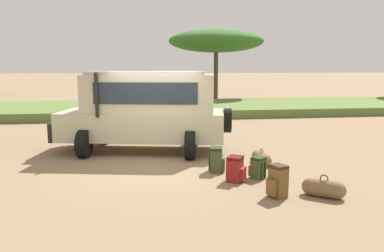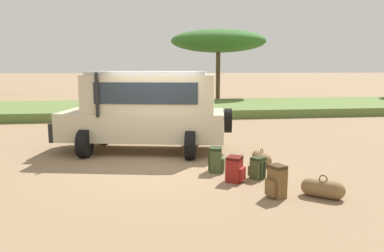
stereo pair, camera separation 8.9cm
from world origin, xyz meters
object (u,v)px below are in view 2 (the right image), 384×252
object	(u,v)px
safari_vehicle	(147,109)
backpack_cluster_center	(257,168)
duffel_bag_low_black_case	(323,189)
backpack_outermost	(277,182)
backpack_near_rear_wheel	(235,169)
duffel_bag_soft_canvas	(262,158)
acacia_tree_centre_back	(218,41)
backpack_beside_front_wheel	(216,160)

from	to	relation	value
safari_vehicle	backpack_cluster_center	bearing A→B (deg)	-53.17
safari_vehicle	duffel_bag_low_black_case	bearing A→B (deg)	-54.57
safari_vehicle	backpack_outermost	distance (m)	5.29
backpack_cluster_center	backpack_near_rear_wheel	xyz separation A→B (m)	(-0.58, -0.15, 0.04)
backpack_near_rear_wheel	backpack_outermost	size ratio (longest dim) A/B	0.88
backpack_near_rear_wheel	duffel_bag_soft_canvas	distance (m)	1.76
duffel_bag_low_black_case	acacia_tree_centre_back	size ratio (longest dim) A/B	0.11
acacia_tree_centre_back	backpack_near_rear_wheel	bearing A→B (deg)	-100.76
backpack_beside_front_wheel	acacia_tree_centre_back	bearing A→B (deg)	77.98
backpack_near_rear_wheel	backpack_outermost	world-z (taller)	backpack_outermost
backpack_near_rear_wheel	duffel_bag_low_black_case	xyz separation A→B (m)	(1.46, -1.27, -0.10)
duffel_bag_soft_canvas	backpack_near_rear_wheel	bearing A→B (deg)	-128.29
duffel_bag_low_black_case	duffel_bag_soft_canvas	bearing A→B (deg)	98.11
backpack_outermost	duffel_bag_low_black_case	bearing A→B (deg)	-8.40
backpack_outermost	acacia_tree_centre_back	bearing A→B (deg)	81.36
backpack_outermost	duffel_bag_low_black_case	world-z (taller)	backpack_outermost
backpack_cluster_center	duffel_bag_soft_canvas	bearing A→B (deg)	67.36
duffel_bag_low_black_case	backpack_outermost	bearing A→B (deg)	171.60
backpack_near_rear_wheel	duffel_bag_soft_canvas	bearing A→B (deg)	51.71
safari_vehicle	backpack_beside_front_wheel	distance (m)	3.24
backpack_near_rear_wheel	backpack_outermost	distance (m)	1.26
safari_vehicle	acacia_tree_centre_back	distance (m)	16.80
backpack_beside_front_wheel	backpack_outermost	size ratio (longest dim) A/B	0.93
backpack_beside_front_wheel	duffel_bag_soft_canvas	size ratio (longest dim) A/B	0.71
backpack_beside_front_wheel	backpack_near_rear_wheel	xyz separation A→B (m)	(0.26, -0.84, -0.02)
safari_vehicle	backpack_outermost	bearing A→B (deg)	-61.91
acacia_tree_centre_back	backpack_outermost	bearing A→B (deg)	-98.64
backpack_outermost	acacia_tree_centre_back	distance (m)	20.78
backpack_cluster_center	duffel_bag_low_black_case	bearing A→B (deg)	-58.01
backpack_outermost	acacia_tree_centre_back	xyz separation A→B (m)	(3.06, 20.14, 4.09)
backpack_outermost	safari_vehicle	bearing A→B (deg)	118.09
duffel_bag_low_black_case	acacia_tree_centre_back	bearing A→B (deg)	83.95
backpack_beside_front_wheel	backpack_near_rear_wheel	world-z (taller)	backpack_beside_front_wheel
safari_vehicle	backpack_beside_front_wheel	size ratio (longest dim) A/B	8.94
backpack_beside_front_wheel	backpack_outermost	bearing A→B (deg)	-67.75
safari_vehicle	acacia_tree_centre_back	bearing A→B (deg)	70.51
backpack_beside_front_wheel	duffel_bag_low_black_case	distance (m)	2.73
backpack_outermost	duffel_bag_soft_canvas	size ratio (longest dim) A/B	0.76
backpack_cluster_center	backpack_near_rear_wheel	distance (m)	0.60
duffel_bag_soft_canvas	acacia_tree_centre_back	xyz separation A→B (m)	(2.53, 17.63, 4.24)
safari_vehicle	duffel_bag_low_black_case	xyz separation A→B (m)	(3.36, -4.72, -1.11)
safari_vehicle	duffel_bag_soft_canvas	world-z (taller)	safari_vehicle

